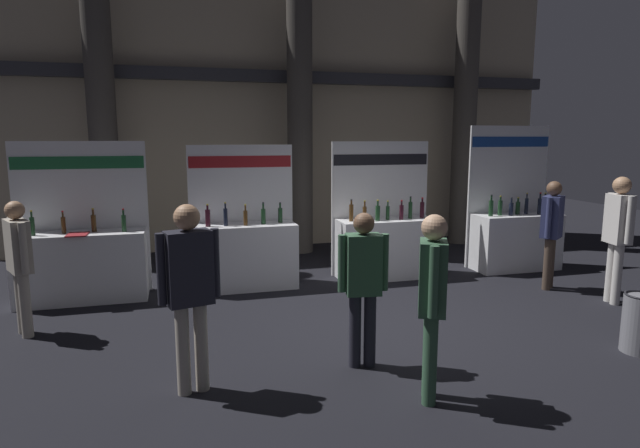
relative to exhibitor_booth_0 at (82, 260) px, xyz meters
name	(u,v)px	position (x,y,z in m)	size (l,w,h in m)	color
ground_plane	(381,323)	(3.77, -2.06, -0.59)	(24.00, 24.00, 0.00)	black
hall_colonnade	(292,97)	(3.77, 3.04, 2.56)	(11.66, 1.20, 6.44)	tan
exhibitor_booth_0	(82,260)	(0.00, 0.00, 0.00)	(1.84, 0.72, 2.27)	white
exhibitor_booth_1	(245,250)	(2.33, 0.03, 0.00)	(1.64, 0.66, 2.21)	white
exhibitor_booth_2	(386,242)	(4.69, 0.04, 0.00)	(1.72, 0.66, 2.26)	white
exhibitor_booth_3	(515,234)	(7.12, -0.04, 0.03)	(1.59, 0.66, 2.53)	white
visitor_1	(19,257)	(-0.46, -1.31, 0.36)	(0.37, 0.54, 1.61)	#ADA393
visitor_2	(552,226)	(6.85, -1.29, 0.40)	(0.42, 0.40, 1.67)	#47382D
visitor_3	(363,277)	(3.11, -3.18, 0.35)	(0.51, 0.29, 1.59)	#23232D
visitor_4	(189,282)	(1.41, -3.30, 0.46)	(0.55, 0.32, 1.75)	#ADA393
visitor_5	(618,229)	(7.24, -2.15, 0.48)	(0.29, 0.51, 1.79)	silver
visitor_6	(432,293)	(3.44, -4.02, 0.40)	(0.35, 0.46, 1.68)	#33563D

